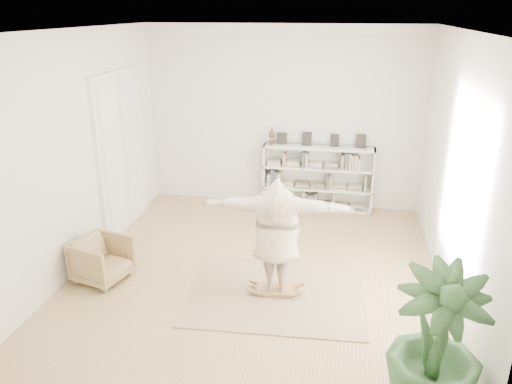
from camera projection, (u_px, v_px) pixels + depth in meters
floor at (256, 271)px, 7.81m from camera, size 6.00×6.00×0.00m
room_shell at (284, 28)px, 9.30m from camera, size 6.00×6.00×6.00m
doors at (122, 154)px, 8.98m from camera, size 0.09×1.78×2.92m
bookshelf at (317, 178)px, 10.06m from camera, size 2.20×0.35×1.64m
armchair at (102, 260)px, 7.45m from camera, size 0.89×0.87×0.66m
rug at (276, 293)px, 7.19m from camera, size 2.60×2.13×0.02m
rocker_board at (276, 289)px, 7.16m from camera, size 0.57×0.36×0.12m
person at (277, 232)px, 6.85m from camera, size 2.07×0.66×1.66m
houseplant at (436, 346)px, 4.80m from camera, size 0.98×0.98×1.63m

